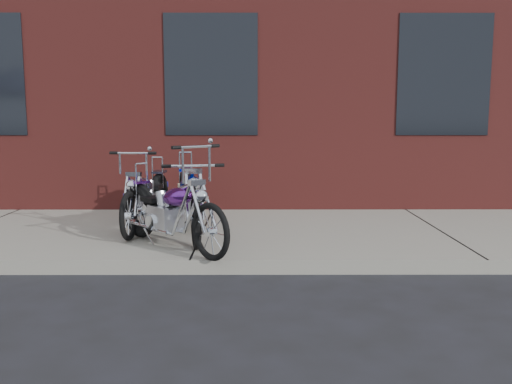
{
  "coord_description": "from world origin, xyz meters",
  "views": [
    {
      "loc": [
        0.65,
        -5.28,
        1.57
      ],
      "look_at": [
        0.67,
        0.8,
        0.73
      ],
      "focal_mm": 38.0,
      "sensor_mm": 36.0,
      "label": 1
    }
  ],
  "objects": [
    {
      "name": "ground",
      "position": [
        0.0,
        0.0,
        0.0
      ],
      "size": [
        120.0,
        120.0,
        0.0
      ],
      "primitive_type": "plane",
      "color": "black",
      "rests_on": "ground"
    },
    {
      "name": "chopper_blue",
      "position": [
        -0.14,
        1.28,
        0.55
      ],
      "size": [
        0.65,
        2.19,
        0.96
      ],
      "rotation": [
        0.0,
        0.0,
        -1.38
      ],
      "color": "black",
      "rests_on": "sidewalk"
    },
    {
      "name": "chopper_third",
      "position": [
        -0.74,
        1.64,
        0.51
      ],
      "size": [
        0.49,
        2.01,
        1.02
      ],
      "rotation": [
        0.0,
        0.0,
        -1.65
      ],
      "color": "black",
      "rests_on": "sidewalk"
    },
    {
      "name": "chopper_purple",
      "position": [
        -0.29,
        0.57,
        0.52
      ],
      "size": [
        1.41,
        1.61,
        1.15
      ],
      "rotation": [
        0.0,
        0.0,
        -0.86
      ],
      "color": "black",
      "rests_on": "sidewalk"
    },
    {
      "name": "sidewalk",
      "position": [
        0.0,
        1.5,
        0.07
      ],
      "size": [
        22.0,
        3.0,
        0.15
      ],
      "primitive_type": "cube",
      "color": "gray",
      "rests_on": "ground"
    },
    {
      "name": "building_brick",
      "position": [
        0.0,
        8.0,
        4.0
      ],
      "size": [
        22.0,
        10.0,
        8.0
      ],
      "primitive_type": "cube",
      "color": "maroon",
      "rests_on": "ground"
    }
  ]
}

